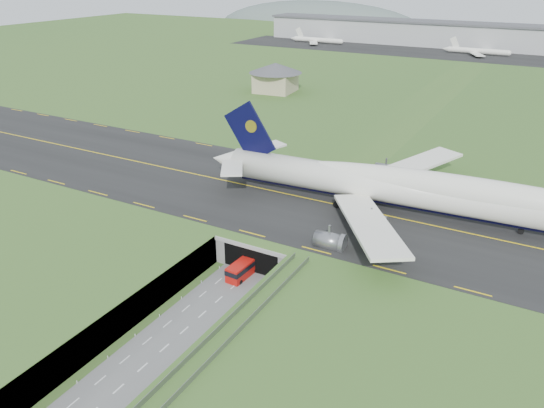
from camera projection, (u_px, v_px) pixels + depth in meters
The scene contains 10 objects.
ground at pixel (228, 292), 96.98m from camera, with size 900.00×900.00×0.00m, color #305823.
airfield_deck at pixel (228, 278), 95.74m from camera, with size 800.00×800.00×6.00m, color gray.
trench_road at pixel (204, 313), 90.96m from camera, with size 12.00×75.00×0.20m, color slate.
taxiway at pixel (307, 199), 120.75m from camera, with size 800.00×44.00×0.18m, color black.
tunnel_portal at pixel (272, 239), 108.91m from camera, with size 17.00×22.30×6.00m.
guideway at pixel (217, 348), 74.69m from camera, with size 3.00×53.00×7.05m.
jumbo_jet at pixel (416, 190), 110.72m from camera, with size 101.71×64.02×21.21m.
shuttle_tram at pixel (242, 269), 101.14m from camera, with size 3.24×7.69×3.08m.
service_building at pixel (275, 75), 219.83m from camera, with size 24.22×24.22×12.03m.
cargo_terminal at pixel (492, 37), 329.72m from camera, with size 320.00×67.00×15.60m.
Camera 1 is at (46.77, -67.50, 54.66)m, focal length 35.00 mm.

